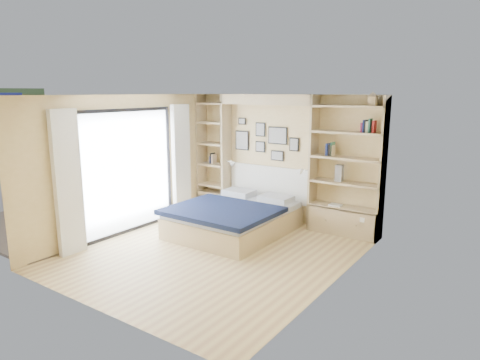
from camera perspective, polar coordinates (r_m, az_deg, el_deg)
The scene contains 8 objects.
ground at distance 7.00m, azimuth -3.34°, elevation -9.68°, with size 4.50×4.50×0.00m, color #D9BF80.
room_shell at distance 8.11m, azimuth 1.04°, elevation 1.25°, with size 4.50×4.50×4.50m.
bed at distance 7.89m, azimuth -0.73°, elevation -4.99°, with size 1.83×2.34×1.07m.
photo_gallery at distance 8.66m, azimuth 3.28°, elevation 5.42°, with size 1.48×0.02×0.82m.
reading_lamps at distance 8.46m, azimuth 3.33°, elevation 1.83°, with size 1.92×0.12×0.15m.
shelf_decor at distance 7.81m, azimuth 12.47°, elevation 5.15°, with size 3.54×0.23×2.03m.
deck at distance 9.54m, azimuth -20.69°, elevation -4.57°, with size 3.20×4.00×0.05m, color brown.
deck_chair at distance 9.46m, azimuth -19.16°, elevation -2.50°, with size 0.66×0.81×0.71m.
Camera 1 is at (4.04, -5.12, 2.55)m, focal length 32.00 mm.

